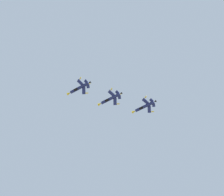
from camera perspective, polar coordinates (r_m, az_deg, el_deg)
The scene contains 3 objects.
fighter_jet_lead at distance 177.39m, azimuth -6.13°, elevation 1.85°, with size 11.49×13.26×5.84m.
fighter_jet_left_wing at distance 176.98m, azimuth -0.34°, elevation -0.16°, with size 11.52×13.26×5.75m.
fighter_jet_right_wing at distance 181.51m, azimuth 6.02°, elevation -1.61°, with size 11.58×13.26×5.51m.
Camera 1 is at (2.94, -0.77, 1.61)m, focal length 49.20 mm.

